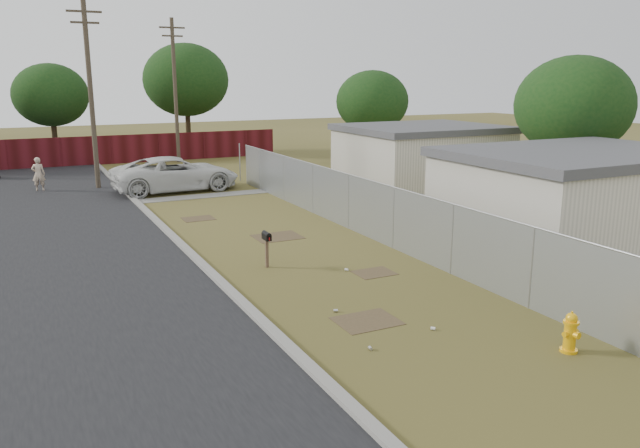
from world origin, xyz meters
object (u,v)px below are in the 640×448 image
mailbox (267,239)px  pedestrian (38,174)px  fire_hydrant (570,333)px  pickup_truck (176,174)px

mailbox → pedestrian: size_ratio=0.65×
fire_hydrant → pedestrian: 26.08m
pickup_truck → pedestrian: bearing=61.2°
fire_hydrant → pedestrian: bearing=109.5°
pickup_truck → pedestrian: size_ratio=3.65×
pickup_truck → mailbox: bearing=174.4°
mailbox → pickup_truck: 13.65m
mailbox → pedestrian: 17.38m
mailbox → pedestrian: bearing=107.9°
pickup_truck → fire_hydrant: bearing=-175.8°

